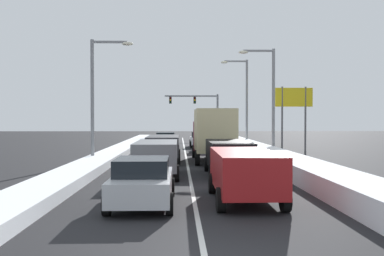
% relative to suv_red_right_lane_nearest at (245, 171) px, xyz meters
% --- Properties ---
extents(ground_plane, '(141.08, 141.08, 0.00)m').
position_rel_suv_red_right_lane_nearest_xyz_m(ground_plane, '(-1.68, 14.66, -1.02)').
color(ground_plane, black).
extents(lane_stripe_between_right_lane_and_center_lane, '(0.14, 59.69, 0.01)m').
position_rel_suv_red_right_lane_nearest_xyz_m(lane_stripe_between_right_lane_and_center_lane, '(-1.68, 20.08, -1.01)').
color(lane_stripe_between_right_lane_and_center_lane, silver).
rests_on(lane_stripe_between_right_lane_and_center_lane, ground).
extents(snow_bank_right_shoulder, '(2.03, 59.69, 0.79)m').
position_rel_suv_red_right_lane_nearest_xyz_m(snow_bank_right_shoulder, '(3.62, 20.08, -0.62)').
color(snow_bank_right_shoulder, white).
rests_on(snow_bank_right_shoulder, ground).
extents(snow_bank_left_shoulder, '(1.88, 59.69, 0.46)m').
position_rel_suv_red_right_lane_nearest_xyz_m(snow_bank_left_shoulder, '(-6.98, 20.08, -0.79)').
color(snow_bank_left_shoulder, white).
rests_on(snow_bank_left_shoulder, ground).
extents(suv_red_right_lane_nearest, '(2.16, 4.90, 1.67)m').
position_rel_suv_red_right_lane_nearest_xyz_m(suv_red_right_lane_nearest, '(0.00, 0.00, 0.00)').
color(suv_red_right_lane_nearest, maroon).
rests_on(suv_red_right_lane_nearest, ground).
extents(suv_black_right_lane_second, '(2.16, 4.90, 1.67)m').
position_rel_suv_red_right_lane_nearest_xyz_m(suv_black_right_lane_second, '(0.24, 6.83, 0.00)').
color(suv_black_right_lane_second, black).
rests_on(suv_black_right_lane_second, ground).
extents(box_truck_right_lane_third, '(2.53, 7.20, 3.36)m').
position_rel_suv_red_right_lane_nearest_xyz_m(box_truck_right_lane_third, '(0.02, 13.78, 0.88)').
color(box_truck_right_lane_third, maroon).
rests_on(box_truck_right_lane_third, ground).
extents(sedan_navy_right_lane_fourth, '(2.00, 4.50, 1.51)m').
position_rel_suv_red_right_lane_nearest_xyz_m(sedan_navy_right_lane_fourth, '(0.11, 22.43, -0.25)').
color(sedan_navy_right_lane_fourth, navy).
rests_on(sedan_navy_right_lane_fourth, ground).
extents(sedan_white_right_lane_fifth, '(2.00, 4.50, 1.51)m').
position_rel_suv_red_right_lane_nearest_xyz_m(sedan_white_right_lane_fifth, '(-0.12, 28.44, -0.25)').
color(sedan_white_right_lane_fifth, silver).
rests_on(sedan_white_right_lane_fifth, ground).
extents(sedan_silver_center_lane_nearest, '(2.00, 4.50, 1.51)m').
position_rel_suv_red_right_lane_nearest_xyz_m(sedan_silver_center_lane_nearest, '(-3.35, -0.54, -0.25)').
color(sedan_silver_center_lane_nearest, '#B7BABF').
rests_on(sedan_silver_center_lane_nearest, ground).
extents(suv_gray_center_lane_second, '(2.16, 4.90, 1.67)m').
position_rel_suv_red_right_lane_nearest_xyz_m(suv_gray_center_lane_second, '(-3.25, 6.43, 0.00)').
color(suv_gray_center_lane_second, slate).
rests_on(suv_gray_center_lane_second, ground).
extents(suv_charcoal_center_lane_third, '(2.16, 4.90, 1.67)m').
position_rel_suv_red_right_lane_nearest_xyz_m(suv_charcoal_center_lane_third, '(-3.18, 13.34, 0.00)').
color(suv_charcoal_center_lane_third, '#38383D').
rests_on(suv_charcoal_center_lane_third, ground).
extents(sedan_tan_center_lane_fourth, '(2.00, 4.50, 1.51)m').
position_rel_suv_red_right_lane_nearest_xyz_m(sedan_tan_center_lane_fourth, '(-3.16, 19.89, -0.25)').
color(sedan_tan_center_lane_fourth, '#937F60').
rests_on(sedan_tan_center_lane_fourth, ground).
extents(sedan_green_center_lane_fifth, '(2.00, 4.50, 1.51)m').
position_rel_suv_red_right_lane_nearest_xyz_m(sedan_green_center_lane_fifth, '(-3.42, 26.73, -0.25)').
color(sedan_green_center_lane_fifth, '#1E5633').
rests_on(sedan_green_center_lane_fifth, ground).
extents(traffic_light_gantry, '(7.54, 0.47, 6.20)m').
position_rel_suv_red_right_lane_nearest_xyz_m(traffic_light_gantry, '(0.89, 47.20, 3.48)').
color(traffic_light_gantry, slate).
rests_on(traffic_light_gantry, ground).
extents(street_lamp_right_near, '(2.66, 0.36, 7.84)m').
position_rel_suv_red_right_lane_nearest_xyz_m(street_lamp_right_near, '(4.31, 17.37, 3.70)').
color(street_lamp_right_near, gray).
rests_on(street_lamp_right_near, ground).
extents(street_lamp_right_mid, '(2.66, 0.36, 8.49)m').
position_rel_suv_red_right_lane_nearest_xyz_m(street_lamp_right_mid, '(4.06, 28.22, 4.04)').
color(street_lamp_right_mid, gray).
rests_on(street_lamp_right_mid, ground).
extents(street_lamp_left_mid, '(2.66, 0.36, 7.71)m').
position_rel_suv_red_right_lane_nearest_xyz_m(street_lamp_left_mid, '(-7.22, 13.24, 3.63)').
color(street_lamp_left_mid, gray).
rests_on(street_lamp_left_mid, ground).
extents(roadside_sign_right, '(3.20, 0.16, 5.50)m').
position_rel_suv_red_right_lane_nearest_xyz_m(roadside_sign_right, '(7.59, 22.78, 3.00)').
color(roadside_sign_right, '#59595B').
rests_on(roadside_sign_right, ground).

